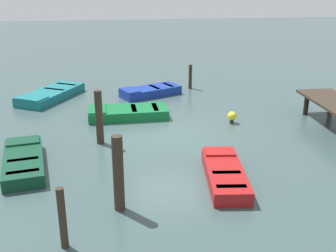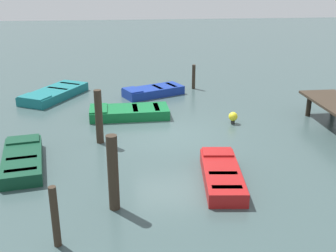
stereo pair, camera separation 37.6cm
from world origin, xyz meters
name	(u,v)px [view 1 (the left image)]	position (x,y,z in m)	size (l,w,h in m)	color
ground_plane	(168,135)	(0.00, 0.00, 0.00)	(80.00, 80.00, 0.00)	#384C4C
rowboat_green	(127,112)	(-2.20, -1.42, 0.22)	(1.51, 3.29, 0.46)	#0F602D
rowboat_red	(225,174)	(3.82, 1.16, 0.22)	(3.06, 1.33, 0.46)	maroon
rowboat_dark_green	(24,161)	(2.17, -4.80, 0.22)	(3.27, 1.70, 0.46)	#0C3823
rowboat_blue	(150,91)	(-5.34, -0.18, 0.22)	(2.29, 3.14, 0.46)	navy
rowboat_teal	(51,94)	(-5.41, -4.95, 0.22)	(3.93, 3.05, 0.46)	#14666B
mooring_piling_mid_left	(190,77)	(-6.38, 2.00, 0.63)	(0.17, 0.17, 1.26)	#33281E
mooring_piling_center	(118,174)	(4.98, -1.90, 1.01)	(0.28, 0.28, 2.02)	#33281E
mooring_piling_near_right	(62,218)	(6.41, -3.14, 0.73)	(0.17, 0.17, 1.47)	#33281E
mooring_piling_far_right	(99,117)	(0.48, -2.48, 0.97)	(0.26, 0.26, 1.93)	#33281E
marker_buoy	(232,116)	(-0.95, 2.71, 0.29)	(0.36, 0.36, 0.48)	#262626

